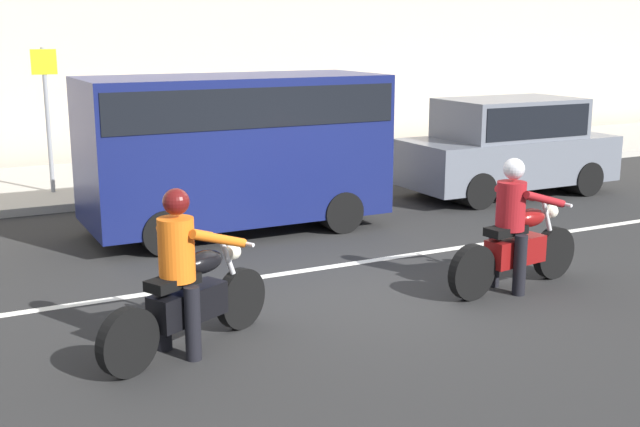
# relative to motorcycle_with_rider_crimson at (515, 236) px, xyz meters

# --- Properties ---
(ground_plane) EXTENTS (80.00, 80.00, 0.00)m
(ground_plane) POSITION_rel_motorcycle_with_rider_crimson_xyz_m (-1.61, 0.87, -0.65)
(ground_plane) COLOR #252525
(sidewalk_slab) EXTENTS (40.00, 4.40, 0.14)m
(sidewalk_slab) POSITION_rel_motorcycle_with_rider_crimson_xyz_m (-1.61, 8.87, -0.58)
(sidewalk_slab) COLOR #A8A399
(sidewalk_slab) RESTS_ON ground_plane
(lane_marking_stripe) EXTENTS (18.00, 0.14, 0.01)m
(lane_marking_stripe) POSITION_rel_motorcycle_with_rider_crimson_xyz_m (-0.80, 1.77, -0.64)
(lane_marking_stripe) COLOR silver
(lane_marking_stripe) RESTS_ON ground_plane
(motorcycle_with_rider_crimson) EXTENTS (2.07, 0.73, 1.59)m
(motorcycle_with_rider_crimson) POSITION_rel_motorcycle_with_rider_crimson_xyz_m (0.00, 0.00, 0.00)
(motorcycle_with_rider_crimson) COLOR black
(motorcycle_with_rider_crimson) RESTS_ON ground_plane
(motorcycle_with_rider_orange_stripe) EXTENTS (1.95, 1.09, 1.61)m
(motorcycle_with_rider_orange_stripe) POSITION_rel_motorcycle_with_rider_crimson_xyz_m (-4.05, -0.07, 0.01)
(motorcycle_with_rider_orange_stripe) COLOR black
(motorcycle_with_rider_orange_stripe) RESTS_ON ground_plane
(parked_van_navy) EXTENTS (4.48, 1.96, 2.37)m
(parked_van_navy) POSITION_rel_motorcycle_with_rider_crimson_xyz_m (-1.91, 4.19, 0.72)
(parked_van_navy) COLOR #11194C
(parked_van_navy) RESTS_ON ground_plane
(parked_hatchback_slate_gray) EXTENTS (4.07, 1.76, 1.80)m
(parked_hatchback_slate_gray) POSITION_rel_motorcycle_with_rider_crimson_xyz_m (3.63, 4.48, 0.29)
(parked_hatchback_slate_gray) COLOR slate
(parked_hatchback_slate_gray) RESTS_ON ground_plane
(street_sign_post) EXTENTS (0.44, 0.08, 2.59)m
(street_sign_post) POSITION_rel_motorcycle_with_rider_crimson_xyz_m (-4.05, 7.88, 1.06)
(street_sign_post) COLOR gray
(street_sign_post) RESTS_ON sidewalk_slab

